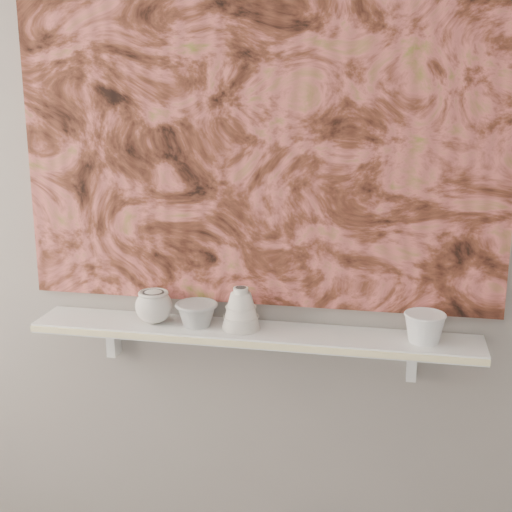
% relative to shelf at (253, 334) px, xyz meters
% --- Properties ---
extents(wall_back, '(3.60, 0.00, 3.60)m').
position_rel_shelf_xyz_m(wall_back, '(0.00, 0.09, 0.44)').
color(wall_back, gray).
rests_on(wall_back, floor).
extents(shelf, '(1.40, 0.18, 0.03)m').
position_rel_shelf_xyz_m(shelf, '(0.00, 0.00, 0.00)').
color(shelf, silver).
rests_on(shelf, wall_back).
extents(shelf_stripe, '(1.40, 0.01, 0.02)m').
position_rel_shelf_xyz_m(shelf_stripe, '(0.00, -0.09, 0.00)').
color(shelf_stripe, '#F3E4A2').
rests_on(shelf_stripe, shelf).
extents(bracket_left, '(0.03, 0.06, 0.12)m').
position_rel_shelf_xyz_m(bracket_left, '(-0.49, 0.06, -0.07)').
color(bracket_left, silver).
rests_on(bracket_left, wall_back).
extents(bracket_right, '(0.03, 0.06, 0.12)m').
position_rel_shelf_xyz_m(bracket_right, '(0.49, 0.06, -0.07)').
color(bracket_right, silver).
rests_on(bracket_right, wall_back).
extents(painting, '(1.50, 0.02, 1.10)m').
position_rel_shelf_xyz_m(painting, '(0.00, 0.08, 0.62)').
color(painting, brown).
rests_on(painting, wall_back).
extents(house_motif, '(0.09, 0.00, 0.08)m').
position_rel_shelf_xyz_m(house_motif, '(0.45, 0.07, 0.32)').
color(house_motif, black).
rests_on(house_motif, painting).
extents(bowl_grey, '(0.15, 0.15, 0.08)m').
position_rel_shelf_xyz_m(bowl_grey, '(-0.18, 0.00, 0.05)').
color(bowl_grey, '#9F9F9C').
rests_on(bowl_grey, shelf).
extents(cup_cream, '(0.15, 0.15, 0.11)m').
position_rel_shelf_xyz_m(cup_cream, '(-0.32, 0.00, 0.07)').
color(cup_cream, beige).
rests_on(cup_cream, shelf).
extents(bell_vessel, '(0.13, 0.13, 0.13)m').
position_rel_shelf_xyz_m(bell_vessel, '(-0.04, 0.00, 0.08)').
color(bell_vessel, silver).
rests_on(bell_vessel, shelf).
extents(bowl_white, '(0.15, 0.15, 0.09)m').
position_rel_shelf_xyz_m(bowl_white, '(0.52, 0.00, 0.06)').
color(bowl_white, silver).
rests_on(bowl_white, shelf).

